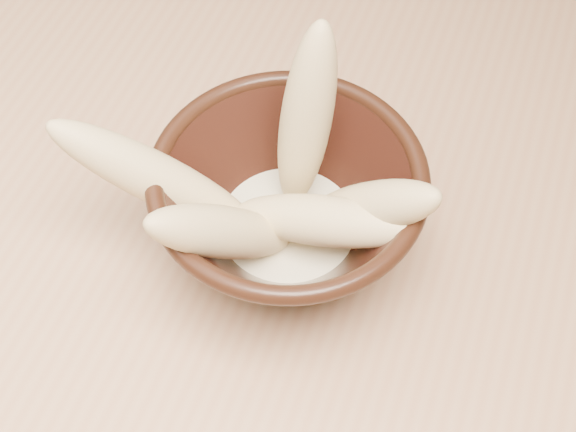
% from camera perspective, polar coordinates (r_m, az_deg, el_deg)
% --- Properties ---
extents(table, '(1.20, 0.80, 0.75)m').
position_cam_1_polar(table, '(0.68, 13.04, -6.02)').
color(table, tan).
rests_on(table, ground).
extents(bowl, '(0.18, 0.18, 0.10)m').
position_cam_1_polar(bowl, '(0.55, 0.00, 0.50)').
color(bowl, black).
rests_on(bowl, table).
extents(milk_puddle, '(0.10, 0.10, 0.01)m').
position_cam_1_polar(milk_puddle, '(0.57, 0.00, -0.90)').
color(milk_puddle, beige).
rests_on(milk_puddle, bowl).
extents(banana_upright, '(0.05, 0.07, 0.16)m').
position_cam_1_polar(banana_upright, '(0.52, 1.29, 6.85)').
color(banana_upright, '#D3B97C').
rests_on(banana_upright, bowl).
extents(banana_left, '(0.15, 0.07, 0.13)m').
position_cam_1_polar(banana_left, '(0.53, -9.22, 2.60)').
color(banana_left, '#D3B97C').
rests_on(banana_left, bowl).
extents(banana_right, '(0.12, 0.06, 0.11)m').
position_cam_1_polar(banana_right, '(0.52, 5.78, 0.58)').
color(banana_right, '#D3B97C').
rests_on(banana_right, bowl).
extents(banana_across, '(0.13, 0.03, 0.07)m').
position_cam_1_polar(banana_across, '(0.52, 2.41, -0.32)').
color(banana_across, '#D3B97C').
rests_on(banana_across, bowl).
extents(banana_front, '(0.10, 0.11, 0.12)m').
position_cam_1_polar(banana_front, '(0.51, -4.64, -1.15)').
color(banana_front, '#D3B97C').
rests_on(banana_front, bowl).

